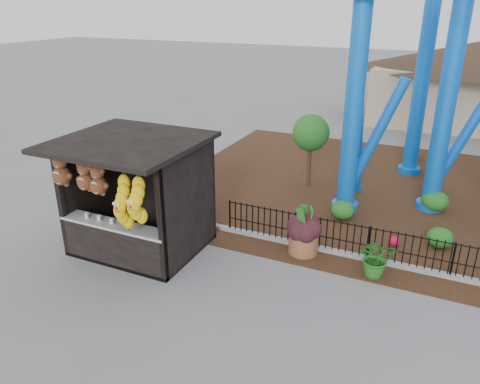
% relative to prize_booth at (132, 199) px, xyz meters
% --- Properties ---
extents(ground, '(120.00, 120.00, 0.00)m').
position_rel_prize_booth_xyz_m(ground, '(3.00, -0.90, -1.54)').
color(ground, slate).
rests_on(ground, ground).
extents(mulch_bed, '(18.00, 12.00, 0.02)m').
position_rel_prize_booth_xyz_m(mulch_bed, '(7.00, 7.10, -1.53)').
color(mulch_bed, '#331E11').
rests_on(mulch_bed, ground).
extents(curb, '(18.00, 0.18, 0.12)m').
position_rel_prize_booth_xyz_m(curb, '(7.00, 2.10, -1.48)').
color(curb, gray).
rests_on(curb, ground).
extents(prize_booth, '(3.50, 3.40, 3.12)m').
position_rel_prize_booth_xyz_m(prize_booth, '(0.00, 0.00, 0.00)').
color(prize_booth, black).
rests_on(prize_booth, ground).
extents(picket_fence, '(12.20, 0.06, 1.00)m').
position_rel_prize_booth_xyz_m(picket_fence, '(7.90, 2.10, -1.04)').
color(picket_fence, black).
rests_on(picket_fence, ground).
extents(terracotta_planter, '(0.82, 0.82, 0.63)m').
position_rel_prize_booth_xyz_m(terracotta_planter, '(4.14, 1.80, -1.22)').
color(terracotta_planter, brown).
rests_on(terracotta_planter, ground).
extents(planter_foliage, '(0.70, 0.70, 0.64)m').
position_rel_prize_booth_xyz_m(planter_foliage, '(4.14, 1.80, -0.59)').
color(planter_foliage, black).
rests_on(planter_foliage, terracotta_planter).
extents(potted_plant, '(1.06, 0.98, 0.99)m').
position_rel_prize_booth_xyz_m(potted_plant, '(6.11, 1.47, -1.04)').
color(potted_plant, '#20601C').
rests_on(potted_plant, ground).
extents(landscaping, '(7.66, 4.09, 0.67)m').
position_rel_prize_booth_xyz_m(landscaping, '(7.31, 4.78, -1.24)').
color(landscaping, '#1E591A').
rests_on(landscaping, mulch_bed).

